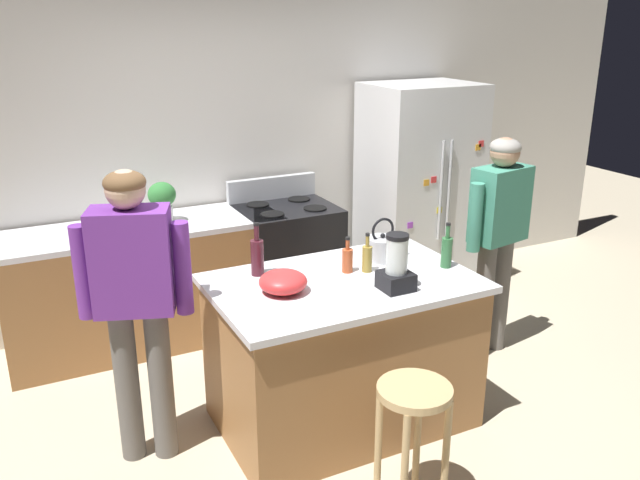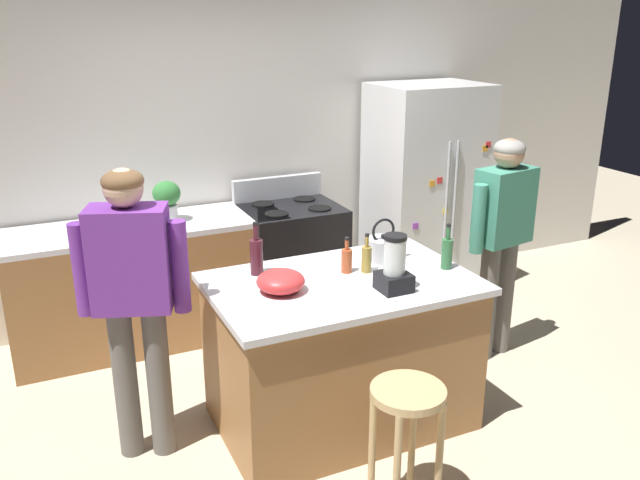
{
  "view_description": "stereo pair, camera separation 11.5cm",
  "coord_description": "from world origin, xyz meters",
  "px_view_note": "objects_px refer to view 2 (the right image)",
  "views": [
    {
      "loc": [
        -1.68,
        -3.06,
        2.36
      ],
      "look_at": [
        0.0,
        0.3,
        1.07
      ],
      "focal_mm": 37.1,
      "sensor_mm": 36.0,
      "label": 1
    },
    {
      "loc": [
        -1.57,
        -3.11,
        2.36
      ],
      "look_at": [
        0.0,
        0.3,
        1.07
      ],
      "focal_mm": 37.1,
      "sensor_mm": 36.0,
      "label": 2
    }
  ],
  "objects_px": {
    "stove_range": "(292,260)",
    "bottle_olive_oil": "(447,252)",
    "person_by_island_left": "(133,289)",
    "bar_stool": "(407,418)",
    "bottle_wine": "(256,255)",
    "person_by_sink_right": "(502,228)",
    "tea_kettle": "(383,248)",
    "refrigerator": "(425,192)",
    "kitchen_island": "(341,352)",
    "bottle_cooking_sauce": "(347,260)",
    "blender_appliance": "(394,267)",
    "bottle_vinegar": "(367,258)",
    "potted_plant": "(167,198)",
    "mixing_bowl": "(281,281)"
  },
  "relations": [
    {
      "from": "stove_range",
      "to": "bottle_olive_oil",
      "type": "height_order",
      "value": "bottle_olive_oil"
    },
    {
      "from": "person_by_island_left",
      "to": "bar_stool",
      "type": "bearing_deg",
      "value": -43.97
    },
    {
      "from": "stove_range",
      "to": "bottle_wine",
      "type": "xyz_separation_m",
      "value": [
        -0.72,
        -1.23,
        0.56
      ]
    },
    {
      "from": "person_by_sink_right",
      "to": "bar_stool",
      "type": "relative_size",
      "value": 2.27
    },
    {
      "from": "tea_kettle",
      "to": "bottle_wine",
      "type": "bearing_deg",
      "value": 172.19
    },
    {
      "from": "refrigerator",
      "to": "stove_range",
      "type": "height_order",
      "value": "refrigerator"
    },
    {
      "from": "kitchen_island",
      "to": "bottle_wine",
      "type": "bearing_deg",
      "value": 143.76
    },
    {
      "from": "bottle_olive_oil",
      "to": "bottle_cooking_sauce",
      "type": "height_order",
      "value": "bottle_olive_oil"
    },
    {
      "from": "bottle_olive_oil",
      "to": "person_by_sink_right",
      "type": "bearing_deg",
      "value": 27.37
    },
    {
      "from": "bar_stool",
      "to": "tea_kettle",
      "type": "relative_size",
      "value": 2.53
    },
    {
      "from": "bottle_wine",
      "to": "bottle_cooking_sauce",
      "type": "distance_m",
      "value": 0.53
    },
    {
      "from": "blender_appliance",
      "to": "bottle_olive_oil",
      "type": "xyz_separation_m",
      "value": [
        0.45,
        0.15,
        -0.03
      ]
    },
    {
      "from": "bottle_cooking_sauce",
      "to": "person_by_sink_right",
      "type": "bearing_deg",
      "value": 8.05
    },
    {
      "from": "bottle_vinegar",
      "to": "bottle_wine",
      "type": "bearing_deg",
      "value": 158.22
    },
    {
      "from": "person_by_island_left",
      "to": "tea_kettle",
      "type": "height_order",
      "value": "person_by_island_left"
    },
    {
      "from": "refrigerator",
      "to": "bottle_cooking_sauce",
      "type": "relative_size",
      "value": 8.41
    },
    {
      "from": "bottle_vinegar",
      "to": "bottle_olive_oil",
      "type": "height_order",
      "value": "bottle_olive_oil"
    },
    {
      "from": "potted_plant",
      "to": "blender_appliance",
      "type": "height_order",
      "value": "blender_appliance"
    },
    {
      "from": "person_by_island_left",
      "to": "bottle_cooking_sauce",
      "type": "bearing_deg",
      "value": -3.75
    },
    {
      "from": "person_by_sink_right",
      "to": "mixing_bowl",
      "type": "height_order",
      "value": "person_by_sink_right"
    },
    {
      "from": "tea_kettle",
      "to": "bottle_vinegar",
      "type": "bearing_deg",
      "value": -145.07
    },
    {
      "from": "person_by_sink_right",
      "to": "tea_kettle",
      "type": "distance_m",
      "value": 1.0
    },
    {
      "from": "refrigerator",
      "to": "stove_range",
      "type": "xyz_separation_m",
      "value": [
        -1.24,
        0.02,
        -0.44
      ]
    },
    {
      "from": "person_by_sink_right",
      "to": "mixing_bowl",
      "type": "bearing_deg",
      "value": -170.68
    },
    {
      "from": "bottle_wine",
      "to": "bottle_vinegar",
      "type": "xyz_separation_m",
      "value": [
        0.59,
        -0.24,
        -0.03
      ]
    },
    {
      "from": "potted_plant",
      "to": "tea_kettle",
      "type": "distance_m",
      "value": 1.7
    },
    {
      "from": "refrigerator",
      "to": "potted_plant",
      "type": "height_order",
      "value": "refrigerator"
    },
    {
      "from": "bottle_vinegar",
      "to": "bottle_cooking_sauce",
      "type": "height_order",
      "value": "bottle_vinegar"
    },
    {
      "from": "bar_stool",
      "to": "stove_range",
      "type": "bearing_deg",
      "value": 80.77
    },
    {
      "from": "stove_range",
      "to": "bottle_olive_oil",
      "type": "relative_size",
      "value": 3.98
    },
    {
      "from": "bottle_olive_oil",
      "to": "potted_plant",
      "type": "bearing_deg",
      "value": 128.23
    },
    {
      "from": "bar_stool",
      "to": "bottle_vinegar",
      "type": "bearing_deg",
      "value": 73.85
    },
    {
      "from": "refrigerator",
      "to": "person_by_sink_right",
      "type": "relative_size",
      "value": 1.15
    },
    {
      "from": "stove_range",
      "to": "tea_kettle",
      "type": "height_order",
      "value": "tea_kettle"
    },
    {
      "from": "person_by_sink_right",
      "to": "bottle_cooking_sauce",
      "type": "bearing_deg",
      "value": -171.95
    },
    {
      "from": "person_by_island_left",
      "to": "bottle_vinegar",
      "type": "bearing_deg",
      "value": -5.31
    },
    {
      "from": "mixing_bowl",
      "to": "kitchen_island",
      "type": "bearing_deg",
      "value": 0.16
    },
    {
      "from": "refrigerator",
      "to": "bottle_wine",
      "type": "height_order",
      "value": "refrigerator"
    },
    {
      "from": "stove_range",
      "to": "blender_appliance",
      "type": "bearing_deg",
      "value": -93.85
    },
    {
      "from": "bottle_cooking_sauce",
      "to": "mixing_bowl",
      "type": "relative_size",
      "value": 0.81
    },
    {
      "from": "bottle_vinegar",
      "to": "bottle_cooking_sauce",
      "type": "relative_size",
      "value": 1.09
    },
    {
      "from": "kitchen_island",
      "to": "tea_kettle",
      "type": "height_order",
      "value": "tea_kettle"
    },
    {
      "from": "person_by_island_left",
      "to": "bottle_olive_oil",
      "type": "relative_size",
      "value": 5.94
    },
    {
      "from": "kitchen_island",
      "to": "mixing_bowl",
      "type": "height_order",
      "value": "mixing_bowl"
    },
    {
      "from": "bar_stool",
      "to": "bottle_olive_oil",
      "type": "xyz_separation_m",
      "value": [
        0.72,
        0.75,
        0.48
      ]
    },
    {
      "from": "bottle_vinegar",
      "to": "bottle_olive_oil",
      "type": "relative_size",
      "value": 0.86
    },
    {
      "from": "person_by_sink_right",
      "to": "bar_stool",
      "type": "distance_m",
      "value": 1.88
    },
    {
      "from": "blender_appliance",
      "to": "bottle_olive_oil",
      "type": "bearing_deg",
      "value": 18.69
    },
    {
      "from": "refrigerator",
      "to": "bottle_wine",
      "type": "distance_m",
      "value": 2.3
    },
    {
      "from": "stove_range",
      "to": "bottle_vinegar",
      "type": "xyz_separation_m",
      "value": [
        -0.12,
        -1.46,
        0.53
      ]
    }
  ]
}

